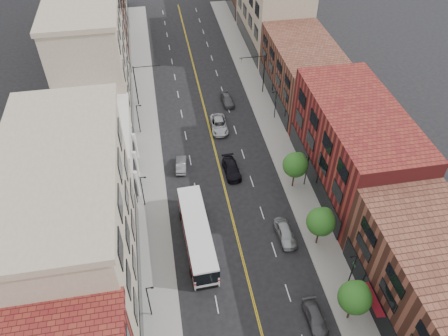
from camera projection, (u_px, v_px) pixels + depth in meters
sidewalk_left at (148, 152)px, 66.01m from camera, size 4.00×110.00×0.15m
sidewalk_right at (276, 137)px, 68.61m from camera, size 4.00×110.00×0.15m
bldg_l_tanoffice at (78, 233)px, 43.11m from camera, size 10.00×22.00×18.00m
bldg_l_white at (95, 154)px, 59.54m from camera, size 10.00×14.00×8.00m
bldg_l_far_a at (93, 61)px, 68.49m from camera, size 10.00×20.00×18.00m
bldg_l_far_b at (99, 17)px, 84.01m from camera, size 10.00×20.00×15.00m
bldg_r_mid at (353, 147)px, 57.54m from camera, size 10.00×22.00×12.00m
bldg_r_far_a at (303, 73)px, 73.44m from camera, size 10.00×20.00×10.00m
bldg_r_far_b at (272, 11)px, 87.32m from camera, size 10.00×22.00×14.00m
tree_r_1 at (356, 296)px, 43.36m from camera, size 3.40×3.40×5.59m
tree_r_2 at (321, 221)px, 50.61m from camera, size 3.40×3.40×5.59m
tree_r_3 at (296, 164)px, 57.86m from camera, size 3.40×3.40×5.59m
lamp_l_1 at (149, 300)px, 44.34m from camera, size 0.81×0.55×5.05m
lamp_l_2 at (143, 190)px, 55.95m from camera, size 0.81×0.55×5.05m
lamp_l_3 at (138, 117)px, 67.55m from camera, size 0.81×0.55×5.05m
lamp_r_1 at (353, 268)px, 47.20m from camera, size 0.81×0.55×5.05m
lamp_r_2 at (306, 169)px, 58.80m from camera, size 0.81×0.55×5.05m
lamp_r_3 at (275, 103)px, 70.40m from camera, size 0.81×0.55×5.05m
signal_mast_left at (140, 81)px, 72.31m from camera, size 4.49×0.18×7.20m
signal_mast_right at (260, 70)px, 74.98m from camera, size 4.49×0.18×7.20m
city_bus at (197, 233)px, 51.97m from camera, size 3.53×13.32×3.40m
car_parked_mid at (315, 318)px, 45.43m from camera, size 1.94×4.47×1.28m
car_parked_far at (285, 233)px, 53.45m from camera, size 2.05×4.87×1.64m
car_lane_behind at (181, 165)px, 62.94m from camera, size 1.91×4.21×1.34m
car_lane_a at (231, 169)px, 62.16m from camera, size 2.33×5.23×1.49m
car_lane_b at (219, 125)px, 69.77m from camera, size 2.88×5.79×1.58m
car_lane_c at (227, 99)px, 75.15m from camera, size 2.04×4.64×1.56m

